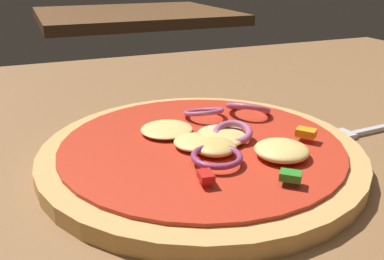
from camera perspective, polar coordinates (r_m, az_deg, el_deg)
dining_table at (r=0.36m, az=5.41°, el=-6.28°), size 1.16×0.89×0.03m
pizza at (r=0.35m, az=1.56°, el=-2.78°), size 0.27×0.27×0.03m
fork at (r=0.45m, az=24.27°, el=0.04°), size 0.18×0.02×0.01m
background_table at (r=1.56m, az=-7.99°, el=15.40°), size 0.66×0.58×0.03m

